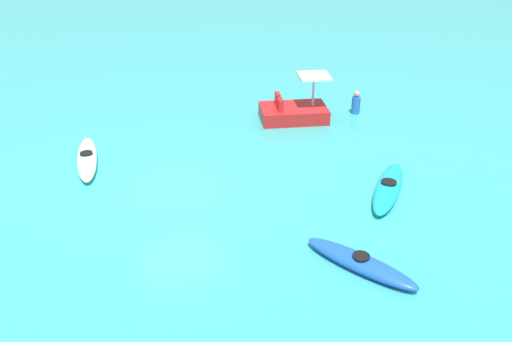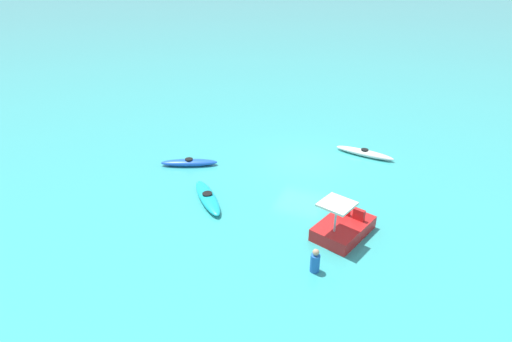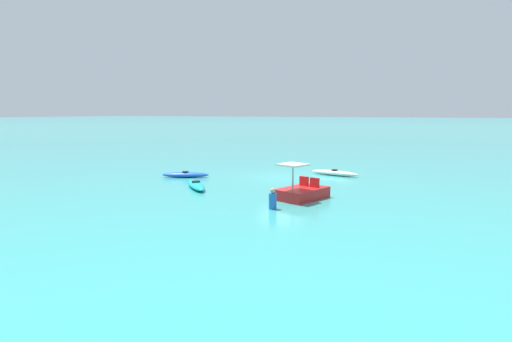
{
  "view_description": "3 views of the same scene",
  "coord_description": "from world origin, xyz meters",
  "px_view_note": "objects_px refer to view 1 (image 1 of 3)",
  "views": [
    {
      "loc": [
        13.37,
        -3.54,
        7.78
      ],
      "look_at": [
        0.62,
        2.18,
        0.44
      ],
      "focal_mm": 38.72,
      "sensor_mm": 36.0,
      "label": 1
    },
    {
      "loc": [
        -5.29,
        18.2,
        8.98
      ],
      "look_at": [
        1.39,
        2.91,
        0.53
      ],
      "focal_mm": 28.2,
      "sensor_mm": 36.0,
      "label": 2
    },
    {
      "loc": [
        -9.5,
        22.9,
        3.94
      ],
      "look_at": [
        0.12,
        3.27,
        0.78
      ],
      "focal_mm": 28.7,
      "sensor_mm": 36.0,
      "label": 3
    }
  ],
  "objects_px": {
    "kayak_cyan": "(388,188)",
    "kayak_blue": "(360,263)",
    "person_near_shore": "(356,104)",
    "pedal_boat_red": "(294,111)",
    "kayak_white": "(87,159)"
  },
  "relations": [
    {
      "from": "kayak_cyan",
      "to": "kayak_blue",
      "type": "height_order",
      "value": "same"
    },
    {
      "from": "kayak_white",
      "to": "person_near_shore",
      "type": "xyz_separation_m",
      "value": [
        -0.14,
        9.94,
        0.22
      ]
    },
    {
      "from": "pedal_boat_red",
      "to": "kayak_blue",
      "type": "bearing_deg",
      "value": -17.99
    },
    {
      "from": "kayak_blue",
      "to": "kayak_white",
      "type": "xyz_separation_m",
      "value": [
        -7.94,
        -4.77,
        -0.0
      ]
    },
    {
      "from": "kayak_cyan",
      "to": "kayak_blue",
      "type": "xyz_separation_m",
      "value": [
        2.58,
        -2.65,
        -0.0
      ]
    },
    {
      "from": "kayak_blue",
      "to": "person_near_shore",
      "type": "bearing_deg",
      "value": 147.39
    },
    {
      "from": "kayak_blue",
      "to": "person_near_shore",
      "type": "relative_size",
      "value": 3.23
    },
    {
      "from": "kayak_cyan",
      "to": "person_near_shore",
      "type": "height_order",
      "value": "person_near_shore"
    },
    {
      "from": "kayak_cyan",
      "to": "kayak_white",
      "type": "xyz_separation_m",
      "value": [
        -5.36,
        -7.42,
        -0.0
      ]
    },
    {
      "from": "kayak_cyan",
      "to": "person_near_shore",
      "type": "relative_size",
      "value": 3.04
    },
    {
      "from": "kayak_blue",
      "to": "kayak_cyan",
      "type": "bearing_deg",
      "value": 134.29
    },
    {
      "from": "kayak_blue",
      "to": "pedal_boat_red",
      "type": "bearing_deg",
      "value": 162.01
    },
    {
      "from": "kayak_cyan",
      "to": "person_near_shore",
      "type": "xyz_separation_m",
      "value": [
        -5.5,
        2.52,
        0.22
      ]
    },
    {
      "from": "pedal_boat_red",
      "to": "person_near_shore",
      "type": "xyz_separation_m",
      "value": [
        0.39,
        2.42,
        0.05
      ]
    },
    {
      "from": "kayak_cyan",
      "to": "kayak_white",
      "type": "relative_size",
      "value": 0.83
    }
  ]
}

